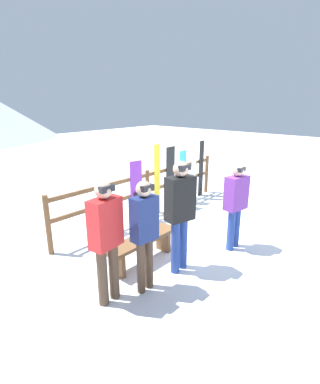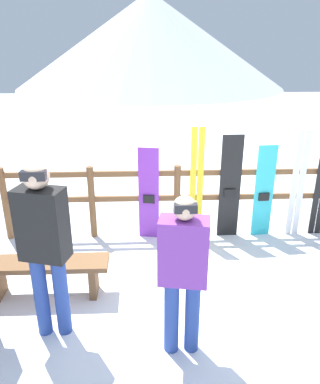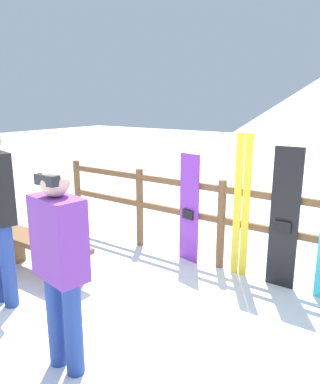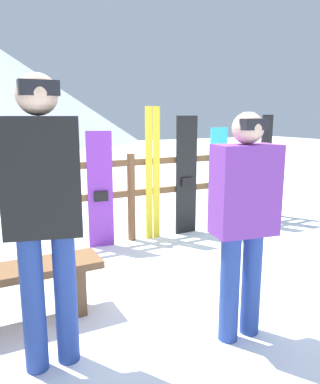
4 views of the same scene
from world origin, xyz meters
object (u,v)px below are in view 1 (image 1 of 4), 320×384
at_px(snowboard_black_stripe, 170,178).
at_px(snowboard_cyan, 183,177).
at_px(bench, 142,244).
at_px(person_black, 180,209).
at_px(person_purple, 236,201).
at_px(person_navy, 144,228).
at_px(ski_pair_white, 194,170).
at_px(snowboard_purple, 136,192).
at_px(person_red, 106,234).
at_px(ski_pair_yellow, 157,180).
at_px(ski_pair_black, 201,169).

height_order(snowboard_black_stripe, snowboard_cyan, snowboard_black_stripe).
bearing_deg(bench, person_black, -70.08).
bearing_deg(person_purple, snowboard_black_stripe, 67.98).
relative_size(person_purple, person_navy, 0.97).
bearing_deg(ski_pair_white, snowboard_cyan, -179.60).
bearing_deg(snowboard_purple, snowboard_black_stripe, 0.01).
bearing_deg(snowboard_purple, person_red, -141.96).
xyz_separation_m(person_navy, ski_pair_yellow, (2.46, 1.98, -0.13)).
relative_size(person_black, person_navy, 1.10).
distance_m(ski_pair_yellow, snowboard_cyan, 1.03).
bearing_deg(person_navy, snowboard_purple, 48.34).
bearing_deg(snowboard_cyan, bench, -154.80).
xyz_separation_m(bench, person_black, (0.23, -0.62, 0.72)).
distance_m(bench, person_purple, 1.85).
height_order(person_black, person_navy, person_black).
relative_size(person_red, snowboard_purple, 1.22).
distance_m(ski_pair_yellow, snowboard_black_stripe, 0.50).
distance_m(person_navy, snowboard_black_stripe, 3.57).
bearing_deg(person_purple, snowboard_cyan, 57.80).
xyz_separation_m(person_black, snowboard_cyan, (2.72, 2.01, -0.35)).
height_order(person_red, ski_pair_yellow, person_red).
relative_size(ski_pair_yellow, ski_pair_white, 1.04).
bearing_deg(person_purple, ski_pair_black, 44.84).
height_order(person_black, snowboard_cyan, person_black).
bearing_deg(ski_pair_black, snowboard_black_stripe, -179.86).
distance_m(bench, person_navy, 1.02).
bearing_deg(person_navy, snowboard_black_stripe, 33.69).
relative_size(person_black, ski_pair_white, 1.11).
xyz_separation_m(person_navy, ski_pair_white, (3.98, 1.98, -0.17)).
height_order(person_navy, ski_pair_white, person_navy).
xyz_separation_m(snowboard_cyan, ski_pair_white, (0.50, 0.00, 0.11)).
distance_m(person_black, snowboard_black_stripe, 3.00).
bearing_deg(ski_pair_yellow, person_black, -130.27).
bearing_deg(person_purple, snowboard_purple, 96.81).
height_order(snowboard_cyan, ski_pair_white, ski_pair_white).
bearing_deg(snowboard_cyan, ski_pair_black, 0.23).
xyz_separation_m(person_purple, person_black, (-1.27, 0.29, 0.14)).
bearing_deg(bench, snowboard_purple, 48.55).
height_order(person_navy, ski_pair_yellow, ski_pair_yellow).
distance_m(person_black, snowboard_purple, 2.27).
relative_size(ski_pair_yellow, snowboard_black_stripe, 1.07).
relative_size(person_red, person_navy, 1.04).
relative_size(snowboard_black_stripe, ski_pair_black, 0.99).
bearing_deg(snowboard_black_stripe, person_red, -152.92).
distance_m(person_navy, snowboard_cyan, 4.01).
relative_size(person_black, ski_pair_black, 1.14).
height_order(bench, ski_pair_white, ski_pair_white).
distance_m(person_purple, person_red, 2.60).
bearing_deg(ski_pair_white, bench, -158.05).
relative_size(snowboard_black_stripe, ski_pair_white, 0.97).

